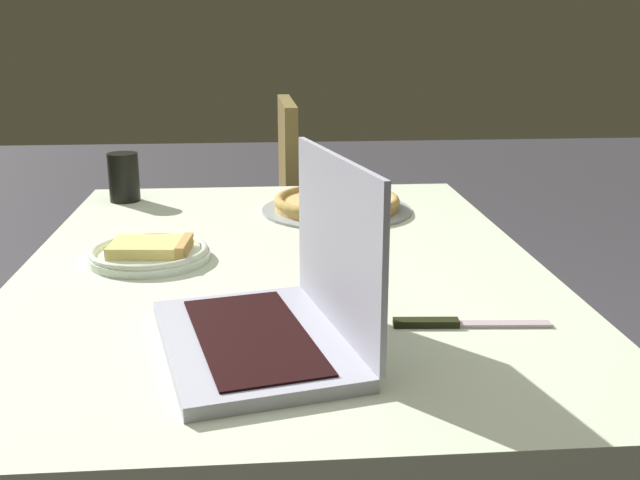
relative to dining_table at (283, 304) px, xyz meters
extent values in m
cube|color=beige|center=(0.00, 0.00, 0.06)|extent=(1.25, 0.90, 0.05)
cylinder|color=#3D2614|center=(-0.33, -0.33, -0.31)|extent=(0.06, 0.06, 0.68)
cylinder|color=#3D2614|center=(-0.33, 0.33, -0.31)|extent=(0.06, 0.06, 0.68)
cube|color=#ACACBF|center=(0.36, -0.05, 0.09)|extent=(0.37, 0.29, 0.02)
cube|color=black|center=(0.36, -0.05, 0.10)|extent=(0.31, 0.20, 0.00)
cube|color=#ACACBF|center=(0.34, 0.06, 0.21)|extent=(0.32, 0.08, 0.23)
cube|color=#8FBDE4|center=(0.34, 0.06, 0.21)|extent=(0.29, 0.07, 0.20)
cylinder|color=white|center=(-0.03, -0.23, 0.09)|extent=(0.21, 0.21, 0.01)
torus|color=silver|center=(-0.03, -0.23, 0.10)|extent=(0.21, 0.21, 0.01)
cube|color=#E5CA6E|center=(-0.03, -0.23, 0.10)|extent=(0.11, 0.14, 0.02)
cube|color=tan|center=(-0.02, -0.17, 0.10)|extent=(0.10, 0.02, 0.03)
cylinder|color=#98A2A4|center=(-0.35, 0.13, 0.08)|extent=(0.33, 0.33, 0.01)
cylinder|color=#E2AD63|center=(-0.35, 0.13, 0.10)|extent=(0.27, 0.27, 0.02)
torus|color=tan|center=(-0.35, 0.13, 0.11)|extent=(0.28, 0.28, 0.02)
cube|color=#ACAFB8|center=(-0.31, 0.14, 0.11)|extent=(0.11, 0.08, 0.00)
cube|color=black|center=(-0.45, 0.12, 0.11)|extent=(0.13, 0.04, 0.01)
cube|color=#C7B0BC|center=(0.31, 0.28, 0.08)|extent=(0.03, 0.17, 0.00)
cube|color=black|center=(0.31, 0.19, 0.09)|extent=(0.03, 0.09, 0.01)
cylinder|color=black|center=(-0.49, -0.35, 0.14)|extent=(0.07, 0.07, 0.11)
cylinder|color=#4B2F1D|center=(-0.49, -0.35, 0.17)|extent=(0.06, 0.06, 0.01)
cube|color=brown|center=(-0.95, -0.14, -0.21)|extent=(0.42, 0.42, 0.04)
cube|color=brown|center=(-0.95, 0.05, 0.04)|extent=(0.39, 0.05, 0.46)
cylinder|color=brown|center=(-1.13, -0.33, -0.44)|extent=(0.03, 0.03, 0.41)
cylinder|color=brown|center=(-0.76, -0.32, -0.44)|extent=(0.03, 0.03, 0.41)
cylinder|color=brown|center=(-1.14, 0.04, -0.44)|extent=(0.03, 0.03, 0.41)
cylinder|color=brown|center=(-0.77, 0.05, -0.44)|extent=(0.03, 0.03, 0.41)
camera|label=1|loc=(1.25, -0.04, 0.49)|focal=41.93mm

